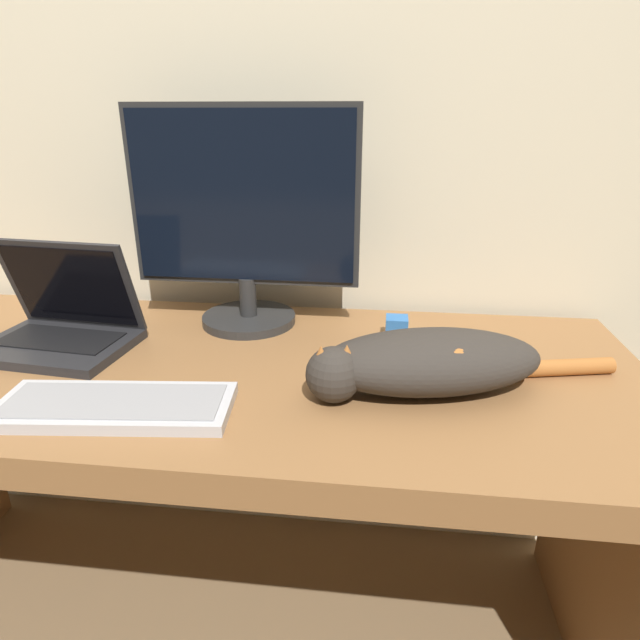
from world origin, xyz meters
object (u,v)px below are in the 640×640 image
Objects in this scene: external_keyboard at (115,406)px; cat at (425,361)px; laptop at (61,326)px; monitor at (244,218)px.

cat is at bearing 9.54° from external_keyboard.
laptop reaches higher than external_keyboard.
monitor is 0.46m from laptop.
laptop is 0.80× the size of external_keyboard.
monitor reaches higher than laptop.
laptop is 0.77m from cat.
external_keyboard is at bearing -40.27° from laptop.
monitor is at bearing 131.38° from cat.
monitor is 0.51m from external_keyboard.
laptop is 0.35m from external_keyboard.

